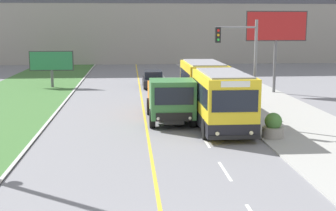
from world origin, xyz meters
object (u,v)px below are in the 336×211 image
object	(u,v)px
dump_truck	(171,101)
traffic_light_mast	(243,60)
billboard_small	(51,62)
planter_round_near	(273,127)
planter_round_far	(217,86)
billboard_large	(276,30)
planter_round_second	(249,108)
planter_round_third	(230,96)
city_bus	(212,93)
car_distant	(153,79)

from	to	relation	value
dump_truck	traffic_light_mast	bearing A→B (deg)	-22.41
billboard_small	traffic_light_mast	bearing A→B (deg)	-53.36
planter_round_near	planter_round_far	distance (m)	14.84
dump_truck	billboard_large	size ratio (longest dim) A/B	0.99
planter_round_second	planter_round_third	xyz separation A→B (m)	(-0.10, 4.95, -0.04)
billboard_large	planter_round_second	world-z (taller)	billboard_large
city_bus	billboard_large	bearing A→B (deg)	55.38
city_bus	planter_round_second	xyz separation A→B (m)	(2.22, -0.06, -0.96)
billboard_large	planter_round_second	size ratio (longest dim) A/B	5.15
city_bus	dump_truck	size ratio (longest dim) A/B	1.88
city_bus	billboard_large	world-z (taller)	billboard_large
dump_truck	traffic_light_mast	distance (m)	4.72
billboard_large	planter_round_far	world-z (taller)	billboard_large
dump_truck	billboard_small	bearing A→B (deg)	120.08
dump_truck	planter_round_near	bearing A→B (deg)	-41.00
car_distant	planter_round_second	bearing A→B (deg)	-70.92
dump_truck	planter_round_third	xyz separation A→B (m)	(4.65, 5.80, -0.70)
planter_round_near	traffic_light_mast	bearing A→B (deg)	110.52
city_bus	dump_truck	world-z (taller)	city_bus
traffic_light_mast	planter_round_third	world-z (taller)	traffic_light_mast
planter_round_third	planter_round_second	bearing A→B (deg)	-88.86
city_bus	traffic_light_mast	xyz separation A→B (m)	(1.22, -2.47, 2.12)
planter_round_far	billboard_large	bearing A→B (deg)	1.63
dump_truck	billboard_small	size ratio (longest dim) A/B	1.70
billboard_large	dump_truck	bearing A→B (deg)	-130.85
planter_round_third	planter_round_far	world-z (taller)	planter_round_far
car_distant	billboard_large	bearing A→B (deg)	-24.54
traffic_light_mast	planter_round_third	xyz separation A→B (m)	(0.90, 7.35, -3.11)
city_bus	billboard_large	xyz separation A→B (m)	(6.88, 9.97, 3.52)
planter_round_second	planter_round_third	world-z (taller)	planter_round_second
billboard_large	planter_round_far	distance (m)	6.52
billboard_large	planter_round_third	world-z (taller)	billboard_large
city_bus	traffic_light_mast	size ratio (longest dim) A/B	2.10
city_bus	billboard_small	size ratio (longest dim) A/B	3.20
planter_round_second	planter_round_third	bearing A→B (deg)	91.14
planter_round_second	traffic_light_mast	bearing A→B (deg)	-112.47
traffic_light_mast	planter_round_third	size ratio (longest dim) A/B	4.86
planter_round_near	planter_round_far	bearing A→B (deg)	90.08
city_bus	billboard_large	size ratio (longest dim) A/B	1.86
car_distant	planter_round_far	size ratio (longest dim) A/B	3.40
dump_truck	planter_round_far	distance (m)	11.74
billboard_large	planter_round_second	xyz separation A→B (m)	(-4.66, -10.03, -4.48)
billboard_small	planter_round_second	world-z (taller)	billboard_small
planter_round_third	planter_round_far	xyz separation A→B (m)	(0.03, 4.95, 0.03)
car_distant	planter_round_second	distance (m)	15.27
city_bus	car_distant	bearing A→B (deg)	100.92
city_bus	car_distant	world-z (taller)	city_bus
dump_truck	car_distant	xyz separation A→B (m)	(-0.24, 15.29, -0.61)
car_distant	billboard_small	world-z (taller)	billboard_small
billboard_large	planter_round_far	size ratio (longest dim) A/B	5.21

